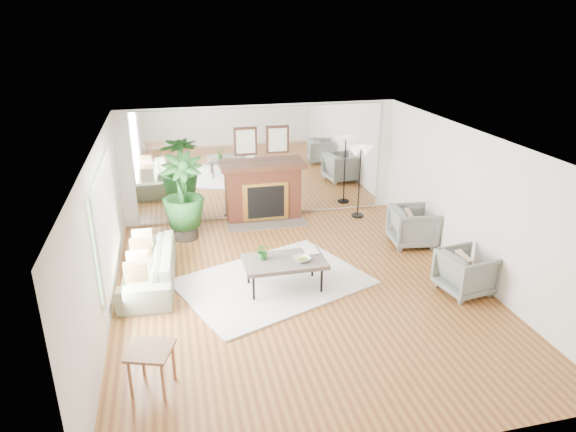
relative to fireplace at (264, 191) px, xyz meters
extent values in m
plane|color=brown|center=(0.00, -3.26, -0.66)|extent=(7.00, 7.00, 0.00)
cube|color=silver|center=(-2.99, -3.26, 0.59)|extent=(0.02, 7.00, 2.50)
cube|color=silver|center=(2.99, -3.26, 0.59)|extent=(0.02, 7.00, 2.50)
cube|color=silver|center=(0.00, 0.23, 0.59)|extent=(6.00, 0.02, 2.50)
cube|color=silver|center=(0.00, 0.21, 0.59)|extent=(5.40, 0.04, 2.40)
cube|color=#B2E09E|center=(-2.96, -2.86, 0.69)|extent=(0.04, 2.40, 1.50)
cube|color=brown|center=(0.00, 0.02, -0.06)|extent=(1.60, 0.40, 1.20)
cube|color=gold|center=(0.00, -0.19, -0.18)|extent=(1.00, 0.04, 0.85)
cube|color=black|center=(0.00, -0.21, -0.18)|extent=(0.80, 0.04, 0.70)
cube|color=#564C44|center=(0.00, -0.33, -0.64)|extent=(1.70, 0.55, 0.03)
cube|color=#4B2718|center=(0.00, 0.00, 0.56)|extent=(1.85, 0.46, 0.10)
cube|color=black|center=(-0.35, 0.17, 1.09)|extent=(0.50, 0.04, 0.60)
cube|color=black|center=(0.35, 0.17, 1.09)|extent=(0.50, 0.04, 0.60)
cube|color=silver|center=(-0.40, -2.90, -0.64)|extent=(3.55, 3.07, 0.03)
cube|color=#564C44|center=(-0.26, -3.14, -0.16)|extent=(1.35, 0.79, 0.07)
cylinder|color=black|center=(-0.82, -3.42, -0.42)|extent=(0.04, 0.04, 0.47)
cylinder|color=black|center=(0.29, -3.43, -0.42)|extent=(0.04, 0.04, 0.47)
cylinder|color=black|center=(-0.82, -2.86, -0.42)|extent=(0.04, 0.04, 0.47)
cylinder|color=black|center=(0.30, -2.87, -0.42)|extent=(0.04, 0.04, 0.47)
imported|color=gray|center=(-2.45, -2.43, -0.35)|extent=(0.95, 2.17, 0.62)
imported|color=gray|center=(2.60, -1.97, -0.28)|extent=(0.94, 0.92, 0.76)
imported|color=gray|center=(2.60, -3.91, -0.30)|extent=(0.90, 0.88, 0.72)
cube|color=#97643C|center=(-2.36, -5.16, -0.11)|extent=(0.63, 0.63, 0.04)
cylinder|color=#97643C|center=(-2.61, -5.28, -0.39)|extent=(0.04, 0.04, 0.54)
cylinder|color=#97643C|center=(-2.24, -5.41, -0.39)|extent=(0.04, 0.04, 0.54)
cylinder|color=#97643C|center=(-2.48, -4.90, -0.39)|extent=(0.04, 0.04, 0.54)
cylinder|color=#97643C|center=(-2.11, -5.04, -0.39)|extent=(0.04, 0.04, 0.54)
cylinder|color=black|center=(-1.76, -0.64, -0.48)|extent=(0.51, 0.51, 0.36)
imported|color=#276324|center=(-1.76, -0.64, 0.35)|extent=(0.88, 0.88, 1.50)
cylinder|color=black|center=(2.09, -0.30, -0.64)|extent=(0.27, 0.27, 0.04)
cylinder|color=black|center=(2.09, -0.30, 0.12)|extent=(0.03, 0.03, 1.56)
cone|color=white|center=(1.97, -0.30, 0.85)|extent=(0.29, 0.29, 0.21)
cone|color=white|center=(2.21, -0.30, 0.85)|extent=(0.29, 0.29, 0.21)
imported|color=#276324|center=(-0.59, -3.03, 0.02)|extent=(0.26, 0.23, 0.28)
imported|color=#97643C|center=(0.00, -3.24, -0.09)|extent=(0.32, 0.32, 0.07)
imported|color=#97643C|center=(0.13, -2.94, -0.11)|extent=(0.24, 0.32, 0.02)
camera|label=1|loc=(-1.93, -10.47, 3.60)|focal=32.00mm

